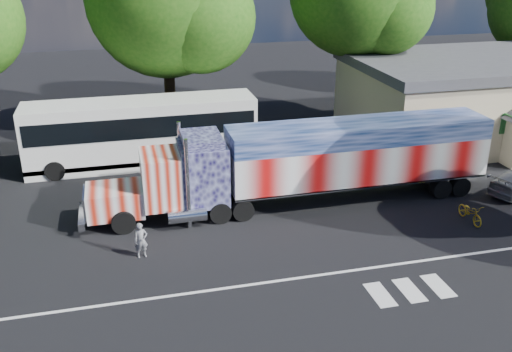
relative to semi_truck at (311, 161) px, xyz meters
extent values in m
plane|color=black|center=(-2.86, -3.47, -2.20)|extent=(100.00, 100.00, 0.00)
cube|color=silver|center=(-2.86, -6.47, -2.20)|extent=(30.00, 0.15, 0.01)
cube|color=silver|center=(-0.06, -8.27, -2.20)|extent=(0.70, 1.60, 0.01)
cube|color=silver|center=(1.14, -8.27, -2.20)|extent=(0.70, 1.60, 0.01)
cube|color=silver|center=(2.34, -8.27, -2.20)|extent=(0.70, 1.60, 0.01)
cube|color=black|center=(-6.26, 0.00, -1.52)|extent=(8.75, 0.97, 0.29)
cube|color=#DB897E|center=(-9.37, 0.00, -1.03)|extent=(2.53, 2.14, 1.26)
cube|color=silver|center=(-10.69, 0.00, -1.03)|extent=(0.12, 1.85, 1.13)
cube|color=silver|center=(-10.88, 0.00, -1.67)|extent=(0.29, 2.43, 0.35)
cube|color=#DB897E|center=(-7.24, 0.00, -0.16)|extent=(1.75, 2.43, 2.43)
cube|color=black|center=(-8.06, 0.00, 0.28)|extent=(0.06, 2.04, 0.87)
cube|color=#4D4D7C|center=(-5.29, 0.00, -0.06)|extent=(2.14, 2.43, 2.82)
cube|color=#4D4D7C|center=(-5.29, 0.00, 1.54)|extent=(1.75, 2.33, 0.49)
cylinder|color=silver|center=(-6.17, 1.28, -0.06)|extent=(0.19, 0.19, 4.28)
cylinder|color=silver|center=(-6.17, -1.28, -0.06)|extent=(0.19, 0.19, 4.28)
cylinder|color=silver|center=(-6.26, 1.26, -1.57)|extent=(1.75, 0.64, 0.64)
cylinder|color=silver|center=(-6.26, -1.26, -1.57)|extent=(1.75, 0.64, 0.64)
cylinder|color=black|center=(-9.08, -1.07, -1.67)|extent=(1.07, 0.34, 1.07)
cylinder|color=black|center=(-9.08, 1.07, -1.67)|extent=(1.07, 0.34, 1.07)
cylinder|color=black|center=(-4.71, -1.02, -1.70)|extent=(1.01, 0.53, 1.01)
cylinder|color=black|center=(-4.71, 1.02, -1.70)|extent=(1.01, 0.53, 1.01)
cylinder|color=black|center=(-3.64, -1.02, -1.70)|extent=(1.01, 0.53, 1.01)
cylinder|color=black|center=(-3.64, 1.02, -1.70)|extent=(1.01, 0.53, 1.01)
cube|color=black|center=(2.48, 0.00, -1.28)|extent=(12.63, 1.07, 0.29)
cube|color=#D97B7B|center=(2.48, 0.00, -0.16)|extent=(13.02, 2.53, 1.94)
cube|color=#485C94|center=(2.48, 0.00, 1.30)|extent=(13.02, 2.53, 0.97)
cube|color=silver|center=(2.48, 0.00, -1.13)|extent=(13.02, 2.53, 0.12)
cube|color=silver|center=(9.01, 0.00, 0.33)|extent=(0.04, 2.43, 2.82)
cylinder|color=black|center=(6.66, -1.02, -1.70)|extent=(1.01, 0.53, 1.01)
cylinder|color=black|center=(6.66, 1.02, -1.70)|extent=(1.01, 0.53, 1.01)
cylinder|color=black|center=(7.73, -1.02, -1.70)|extent=(1.01, 0.53, 1.01)
cylinder|color=black|center=(7.73, 1.02, -1.70)|extent=(1.01, 0.53, 1.01)
cube|color=white|center=(-7.64, 7.41, -0.31)|extent=(12.99, 2.81, 3.79)
cube|color=black|center=(-7.64, 7.41, 0.40)|extent=(12.56, 2.88, 1.19)
cube|color=black|center=(-7.64, 7.41, -1.71)|extent=(12.99, 2.81, 0.27)
cube|color=black|center=(-14.13, 7.41, -0.14)|extent=(0.06, 2.49, 1.52)
cylinder|color=black|center=(-12.51, 6.06, -1.66)|extent=(1.08, 0.32, 1.08)
cylinder|color=black|center=(-12.51, 8.76, -1.66)|extent=(1.08, 0.32, 1.08)
cylinder|color=black|center=(-4.39, 6.06, -1.66)|extent=(1.08, 0.32, 1.08)
cylinder|color=black|center=(-4.39, 8.76, -1.66)|extent=(1.08, 0.32, 1.08)
cylinder|color=black|center=(-3.42, 6.06, -1.66)|extent=(1.08, 0.32, 1.08)
cylinder|color=black|center=(-3.42, 8.76, -1.66)|extent=(1.08, 0.32, 1.08)
cube|color=#1E5926|center=(9.14, 2.49, 0.20)|extent=(1.60, 0.08, 1.20)
imported|color=slate|center=(-8.44, -3.33, -1.44)|extent=(0.60, 0.45, 1.52)
imported|color=gold|center=(6.57, -3.80, -1.74)|extent=(0.65, 1.78, 0.93)
cylinder|color=black|center=(-5.45, 12.40, 1.31)|extent=(0.70, 0.70, 7.03)
sphere|color=#2F6116|center=(-3.52, 10.95, 5.58)|extent=(6.77, 6.77, 6.77)
cylinder|color=black|center=(7.06, 12.25, 1.42)|extent=(0.70, 0.70, 7.23)
sphere|color=#2F6116|center=(8.81, 10.94, 5.81)|extent=(6.10, 6.10, 6.10)
camera|label=1|loc=(-8.83, -24.42, 9.99)|focal=40.00mm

